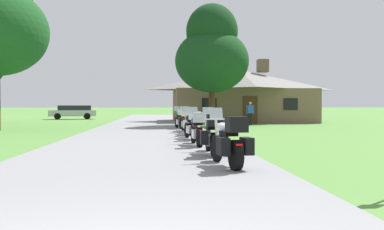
{
  "coord_description": "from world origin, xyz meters",
  "views": [
    {
      "loc": [
        0.56,
        -3.31,
        1.41
      ],
      "look_at": [
        2.43,
        20.31,
        0.88
      ],
      "focal_mm": 40.0,
      "sensor_mm": 36.0,
      "label": 1
    }
  ],
  "objects": [
    {
      "name": "ground_plane",
      "position": [
        0.0,
        20.0,
        0.0
      ],
      "size": [
        500.0,
        500.0,
        0.0
      ],
      "primitive_type": "plane",
      "color": "#56893D"
    },
    {
      "name": "asphalt_driveway",
      "position": [
        0.0,
        18.0,
        0.03
      ],
      "size": [
        6.4,
        80.0,
        0.06
      ],
      "primitive_type": "cube",
      "color": "gray",
      "rests_on": "ground"
    },
    {
      "name": "motorcycle_white_nearest_to_camera",
      "position": [
        2.1,
        5.9,
        0.61
      ],
      "size": [
        0.9,
        2.08,
        1.3
      ],
      "rotation": [
        0.0,
        0.0,
        0.14
      ],
      "color": "black",
      "rests_on": "asphalt_driveway"
    },
    {
      "name": "motorcycle_silver_second_in_row",
      "position": [
        2.04,
        8.32,
        0.61
      ],
      "size": [
        0.72,
        2.08,
        1.3
      ],
      "rotation": [
        0.0,
        0.0,
        -0.01
      ],
      "color": "black",
      "rests_on": "asphalt_driveway"
    },
    {
      "name": "motorcycle_blue_third_in_row",
      "position": [
        1.87,
        11.04,
        0.62
      ],
      "size": [
        0.66,
        2.08,
        1.3
      ],
      "rotation": [
        0.0,
        0.0,
        0.06
      ],
      "color": "black",
      "rests_on": "asphalt_driveway"
    },
    {
      "name": "motorcycle_black_fourth_in_row",
      "position": [
        1.88,
        13.69,
        0.62
      ],
      "size": [
        0.74,
        2.08,
        1.3
      ],
      "rotation": [
        0.0,
        0.0,
        0.13
      ],
      "color": "black",
      "rests_on": "asphalt_driveway"
    },
    {
      "name": "motorcycle_yellow_fifth_in_row",
      "position": [
        2.01,
        16.22,
        0.61
      ],
      "size": [
        0.88,
        2.08,
        1.3
      ],
      "rotation": [
        0.0,
        0.0,
        0.12
      ],
      "color": "black",
      "rests_on": "asphalt_driveway"
    },
    {
      "name": "motorcycle_yellow_sixth_in_row",
      "position": [
        1.92,
        18.7,
        0.62
      ],
      "size": [
        0.66,
        2.08,
        1.3
      ],
      "rotation": [
        0.0,
        0.0,
        0.05
      ],
      "color": "black",
      "rests_on": "asphalt_driveway"
    },
    {
      "name": "motorcycle_green_farthest_in_row",
      "position": [
        1.8,
        21.58,
        0.62
      ],
      "size": [
        0.76,
        2.08,
        1.3
      ],
      "rotation": [
        0.0,
        0.0,
        0.15
      ],
      "color": "black",
      "rests_on": "asphalt_driveway"
    },
    {
      "name": "stone_lodge",
      "position": [
        7.54,
        32.98,
        2.3
      ],
      "size": [
        11.86,
        9.06,
        5.36
      ],
      "color": "brown",
      "rests_on": "ground"
    },
    {
      "name": "bystander_blue_shirt_near_lodge",
      "position": [
        7.0,
        26.25,
        0.93
      ],
      "size": [
        0.55,
        0.25,
        1.67
      ],
      "rotation": [
        0.0,
        0.0,
        6.18
      ],
      "color": "black",
      "rests_on": "ground"
    },
    {
      "name": "tree_by_lodge_front",
      "position": [
        4.18,
        25.35,
        4.97
      ],
      "size": [
        4.98,
        4.98,
        8.25
      ],
      "color": "#422D19",
      "rests_on": "ground"
    },
    {
      "name": "parked_silver_suv_far_left",
      "position": [
        -8.05,
        40.74,
        0.78
      ],
      "size": [
        4.87,
        2.71,
        1.4
      ],
      "rotation": [
        0.0,
        0.0,
        1.77
      ],
      "color": "#ADAFB7",
      "rests_on": "ground"
    }
  ]
}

